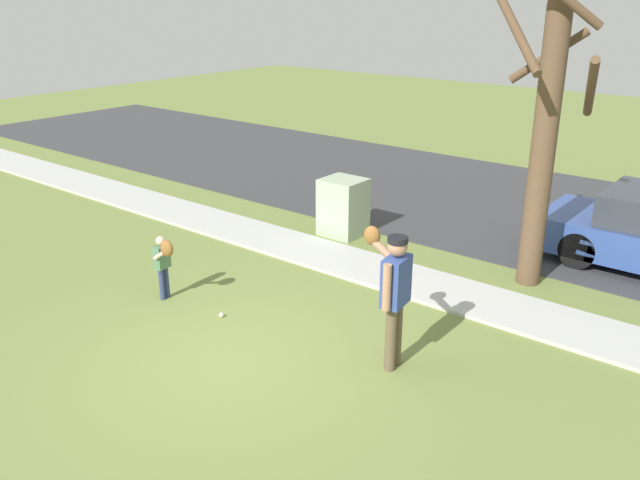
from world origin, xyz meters
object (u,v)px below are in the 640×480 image
Objects in this scene: person_adult at (393,287)px; person_child at (164,259)px; street_tree_near at (546,124)px; utility_cabinet at (343,207)px; baseball at (221,315)px.

person_adult reaches higher than person_child.
utility_cabinet is at bearing -179.25° from street_tree_near.
utility_cabinet is 4.29m from street_tree_near.
street_tree_near is (0.36, 3.60, 1.51)m from person_adult.
utility_cabinet is at bearing 77.46° from person_child.
person_adult is at bearing 0.80° from person_child.
utility_cabinet is (0.35, 4.11, -0.13)m from person_child.
street_tree_near is (3.03, 4.04, 2.58)m from baseball.
street_tree_near reaches higher than utility_cabinet.
person_child is 1.27m from baseball.
utility_cabinet is 0.23× the size of street_tree_near.
street_tree_near reaches higher than baseball.
person_adult reaches higher than baseball.
person_adult is at bearing -95.73° from street_tree_near.
utility_cabinet is (-3.41, 3.55, -0.54)m from person_adult.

